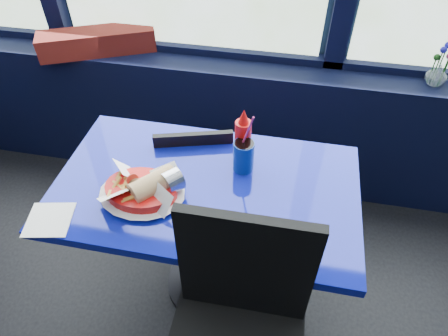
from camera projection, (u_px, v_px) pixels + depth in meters
window_sill at (192, 117)px, 2.48m from camera, size 5.00×0.26×0.80m
near_table at (207, 214)px, 1.71m from camera, size 1.20×0.70×0.75m
chair_near_front at (237, 331)px, 1.32m from camera, size 0.47×0.47×1.03m
chair_near_back at (207, 175)px, 2.02m from camera, size 0.45×0.45×0.81m
planter_box at (97, 41)px, 2.21m from camera, size 0.64×0.40×0.13m
flower_vase at (438, 73)px, 1.96m from camera, size 0.13×0.13×0.22m
food_basket at (143, 189)px, 1.51m from camera, size 0.37×0.37×0.11m
ketchup_bottle at (243, 138)px, 1.61m from camera, size 0.07×0.07×0.25m
soda_cup at (244, 155)px, 1.60m from camera, size 0.08×0.08×0.29m
napkin at (49, 220)px, 1.45m from camera, size 0.19×0.19×0.00m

